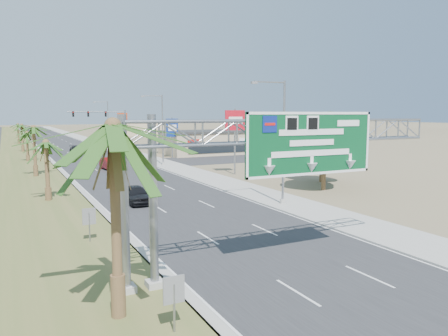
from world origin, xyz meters
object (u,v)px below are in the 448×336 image
object	(u,v)px
signal_mast	(114,128)
pole_sign_red_far	(122,120)
car_mid_lane	(111,164)
car_far	(76,150)
palm_near	(113,128)
pole_sign_blue	(172,129)
pole_sign_red_near	(235,124)
car_right_lane	(95,149)
sign_gantry	(279,143)
store_building	(213,143)
car_left_lane	(136,195)

from	to	relation	value
signal_mast	pole_sign_red_far	world-z (taller)	signal_mast
car_mid_lane	car_far	xyz separation A→B (m)	(-0.43, 27.46, -0.15)
palm_near	pole_sign_blue	distance (m)	57.98
car_mid_lane	pole_sign_red_near	distance (m)	17.58
palm_near	car_mid_lane	distance (m)	43.83
palm_near	car_right_lane	xyz separation A→B (m)	(11.69, 68.92, -6.15)
sign_gantry	signal_mast	size ratio (longest dim) A/B	1.63
car_mid_lane	signal_mast	bearing A→B (deg)	70.60
car_far	pole_sign_red_near	xyz separation A→B (m)	(13.06, -38.45, 5.53)
car_right_lane	pole_sign_blue	distance (m)	18.60
store_building	car_left_lane	bearing A→B (deg)	-123.32
palm_near	car_far	world-z (taller)	palm_near
car_far	pole_sign_red_near	size ratio (longest dim) A/B	0.58
signal_mast	car_mid_lane	size ratio (longest dim) A/B	2.06
palm_near	store_building	size ratio (longest dim) A/B	0.46
pole_sign_red_near	palm_near	bearing A→B (deg)	-124.46
store_building	pole_sign_red_far	bearing A→B (deg)	114.62
car_far	pole_sign_blue	xyz separation A→B (m)	(13.10, -16.18, 4.17)
pole_sign_blue	car_mid_lane	bearing A→B (deg)	-138.31
pole_sign_red_near	car_left_lane	bearing A→B (deg)	-143.11
palm_near	pole_sign_red_near	xyz separation A→B (m)	(21.60, 31.48, -0.73)
store_building	car_left_lane	size ratio (longest dim) A/B	4.09
store_building	car_far	size ratio (longest dim) A/B	3.89
car_right_lane	car_far	xyz separation A→B (m)	(-3.14, 1.00, -0.11)
car_left_lane	pole_sign_red_near	world-z (taller)	pole_sign_red_near
store_building	pole_sign_blue	distance (m)	10.84
signal_mast	car_right_lane	bearing A→B (deg)	118.50
sign_gantry	car_far	distance (m)	68.21
palm_near	signal_mast	size ratio (longest dim) A/B	0.81
palm_near	car_left_lane	distance (m)	21.69
palm_near	sign_gantry	bearing A→B (deg)	13.32
palm_near	car_far	size ratio (longest dim) A/B	1.80
car_right_lane	sign_gantry	bearing A→B (deg)	-89.48
car_mid_lane	pole_sign_blue	distance (m)	17.43
car_far	car_mid_lane	bearing A→B (deg)	-93.32
car_mid_lane	car_right_lane	distance (m)	26.60
store_building	signal_mast	bearing A→B (deg)	160.46
sign_gantry	car_right_lane	size ratio (longest dim) A/B	2.99
pole_sign_red_far	car_mid_lane	bearing A→B (deg)	-105.95
store_building	pole_sign_red_near	size ratio (longest dim) A/B	2.25
signal_mast	pole_sign_red_far	xyz separation A→B (m)	(5.88, 17.92, 1.21)
sign_gantry	car_mid_lane	xyz separation A→B (m)	(0.84, 40.54, -5.23)
sign_gantry	signal_mast	bearing A→B (deg)	84.26
pole_sign_blue	signal_mast	bearing A→B (deg)	125.40
sign_gantry	car_far	size ratio (longest dim) A/B	3.62
car_far	pole_sign_blue	bearing A→B (deg)	-55.22
car_right_lane	pole_sign_red_far	bearing A→B (deg)	60.12
car_mid_lane	pole_sign_red_far	xyz separation A→B (m)	(11.27, 39.43, 5.23)
pole_sign_red_far	car_left_lane	bearing A→B (deg)	-102.82
store_building	car_far	xyz separation A→B (m)	(-22.66, 11.92, -1.33)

